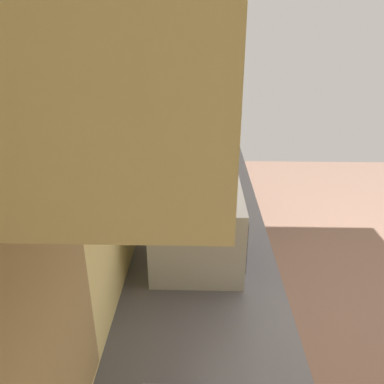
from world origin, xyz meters
The scene contains 8 objects.
wall_back centered at (0.00, 1.65, 1.36)m, with size 4.39×0.12×2.72m, color #E4CF85.
counter_run centered at (-0.38, 1.28, 0.45)m, with size 3.50×0.64×0.90m.
upper_cabinets centered at (-0.38, 1.42, 1.91)m, with size 2.28×0.34×0.62m.
window_back_wall centered at (-1.40, 1.58, 1.28)m, with size 0.55×0.02×0.62m.
oven_range centered at (1.70, 1.27, 0.47)m, with size 0.67×0.65×1.08m.
microwave centered at (-0.51, 1.30, 1.06)m, with size 0.44×0.37×0.32m.
bowl centered at (0.35, 1.18, 0.94)m, with size 0.18×0.18×0.06m.
kettle centered at (0.85, 1.18, 0.98)m, with size 0.22×0.16×0.17m.
Camera 1 is at (-1.88, 1.29, 1.83)m, focal length 34.91 mm.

